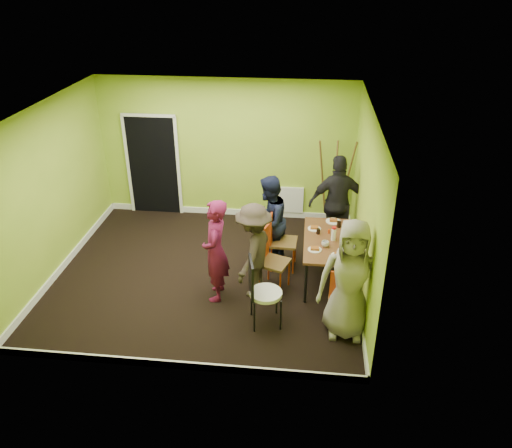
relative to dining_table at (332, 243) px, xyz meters
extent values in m
plane|color=black|center=(-2.05, -0.06, -0.70)|extent=(5.00, 5.00, 0.00)
cube|color=#8DB12D|center=(-2.05, 2.19, 0.70)|extent=(5.00, 0.04, 2.80)
cube|color=#8DB12D|center=(-2.05, -2.31, 0.70)|extent=(5.00, 0.04, 2.80)
cube|color=#8DB12D|center=(-4.55, -0.06, 0.70)|extent=(0.04, 4.50, 2.80)
cube|color=#8DB12D|center=(0.45, -0.06, 0.70)|extent=(0.04, 4.50, 2.80)
cube|color=white|center=(-2.05, -0.06, 2.10)|extent=(5.00, 4.50, 0.04)
cube|color=black|center=(-3.55, 2.16, 0.32)|extent=(1.00, 0.05, 2.04)
cube|color=white|center=(-0.75, 2.16, -0.30)|extent=(0.50, 0.04, 0.55)
cylinder|color=black|center=(-0.39, -0.69, -0.34)|extent=(0.04, 0.04, 0.71)
cylinder|color=black|center=(0.39, -0.69, -0.34)|extent=(0.04, 0.04, 0.71)
cylinder|color=black|center=(-0.39, 0.69, -0.34)|extent=(0.04, 0.04, 0.71)
cylinder|color=black|center=(0.39, 0.69, -0.34)|extent=(0.04, 0.04, 0.71)
cube|color=brown|center=(0.00, 0.00, 0.03)|extent=(0.90, 1.50, 0.04)
cylinder|color=#C34012|center=(-0.96, 0.48, -0.45)|extent=(0.03, 0.03, 0.49)
cylinder|color=#C34012|center=(-0.98, 0.11, -0.45)|extent=(0.03, 0.03, 0.49)
cylinder|color=#C34012|center=(-0.59, 0.46, -0.45)|extent=(0.03, 0.03, 0.49)
cylinder|color=#C34012|center=(-0.61, 0.09, -0.45)|extent=(0.03, 0.03, 0.49)
cube|color=brown|center=(-0.79, 0.29, -0.20)|extent=(0.46, 0.46, 0.04)
cube|color=#C34012|center=(-0.99, 0.30, 0.09)|extent=(0.05, 0.42, 0.55)
cylinder|color=#C34012|center=(-1.00, -0.13, -0.46)|extent=(0.03, 0.03, 0.48)
cylinder|color=#C34012|center=(-1.12, -0.47, -0.46)|extent=(0.03, 0.03, 0.48)
cylinder|color=#C34012|center=(-0.66, -0.25, -0.46)|extent=(0.03, 0.03, 0.48)
cylinder|color=#C34012|center=(-0.78, -0.59, -0.46)|extent=(0.03, 0.03, 0.48)
cube|color=brown|center=(-0.89, -0.36, -0.22)|extent=(0.54, 0.54, 0.04)
cube|color=#C34012|center=(-1.08, -0.29, 0.07)|extent=(0.16, 0.39, 0.53)
cylinder|color=#C34012|center=(0.28, 0.96, -0.50)|extent=(0.02, 0.02, 0.39)
cylinder|color=#C34012|center=(-0.01, 1.00, -0.50)|extent=(0.02, 0.02, 0.39)
cylinder|color=#C34012|center=(0.24, 0.67, -0.50)|extent=(0.02, 0.02, 0.39)
cylinder|color=#C34012|center=(-0.05, 0.71, -0.50)|extent=(0.02, 0.02, 0.39)
cube|color=brown|center=(0.11, 0.84, -0.30)|extent=(0.39, 0.39, 0.03)
cube|color=#C34012|center=(0.14, 1.00, -0.07)|extent=(0.33, 0.07, 0.44)
cylinder|color=#C34012|center=(-0.04, -1.14, -0.49)|extent=(0.02, 0.02, 0.42)
cylinder|color=#C34012|center=(0.27, -1.18, -0.49)|extent=(0.02, 0.02, 0.42)
cylinder|color=#C34012|center=(0.00, -0.82, -0.49)|extent=(0.02, 0.02, 0.42)
cylinder|color=#C34012|center=(0.31, -0.86, -0.49)|extent=(0.02, 0.02, 0.42)
cube|color=brown|center=(0.14, -1.00, -0.28)|extent=(0.42, 0.42, 0.04)
cube|color=#C34012|center=(0.11, -1.18, -0.03)|extent=(0.35, 0.07, 0.46)
cylinder|color=black|center=(-1.18, -1.09, -0.45)|extent=(0.03, 0.03, 0.50)
cylinder|color=black|center=(-1.09, -1.46, -0.45)|extent=(0.03, 0.03, 0.50)
cylinder|color=black|center=(-0.81, -1.01, -0.45)|extent=(0.03, 0.03, 0.50)
cylinder|color=black|center=(-0.72, -1.37, -0.45)|extent=(0.03, 0.03, 0.50)
cylinder|color=white|center=(-0.95, -1.23, -0.19)|extent=(0.46, 0.46, 0.06)
cube|color=black|center=(-1.15, -1.28, 0.10)|extent=(0.13, 0.42, 0.55)
cylinder|color=brown|center=(-0.14, 2.05, 0.19)|extent=(0.25, 0.41, 1.78)
cylinder|color=brown|center=(0.31, 2.05, 0.19)|extent=(0.25, 0.41, 1.78)
cylinder|color=brown|center=(0.09, 1.79, 0.19)|extent=(0.04, 0.40, 1.74)
cube|color=brown|center=(0.09, 1.99, 0.14)|extent=(0.48, 0.04, 0.04)
cylinder|color=white|center=(-0.29, 0.32, 0.06)|extent=(0.22, 0.22, 0.01)
cylinder|color=white|center=(-0.28, -0.35, 0.06)|extent=(0.21, 0.21, 0.01)
cylinder|color=white|center=(0.03, 0.62, 0.06)|extent=(0.26, 0.26, 0.01)
cylinder|color=white|center=(0.08, -0.50, 0.06)|extent=(0.23, 0.23, 0.01)
cylinder|color=white|center=(0.24, 0.13, 0.06)|extent=(0.22, 0.22, 0.01)
cylinder|color=white|center=(0.28, -0.15, 0.06)|extent=(0.23, 0.23, 0.01)
cylinder|color=white|center=(0.01, -0.01, 0.16)|extent=(0.08, 0.08, 0.20)
cylinder|color=blue|center=(0.17, -0.40, 0.14)|extent=(0.08, 0.08, 0.18)
cylinder|color=#C34012|center=(-0.05, 0.20, 0.09)|extent=(0.03, 0.03, 0.07)
cylinder|color=black|center=(-0.23, 0.17, 0.10)|extent=(0.06, 0.06, 0.09)
cylinder|color=black|center=(0.11, 0.44, 0.11)|extent=(0.07, 0.07, 0.10)
cylinder|color=black|center=(0.12, -0.45, 0.11)|extent=(0.06, 0.06, 0.11)
imported|color=white|center=(-0.12, -0.23, 0.10)|extent=(0.12, 0.12, 0.09)
imported|color=white|center=(0.21, 0.07, 0.10)|extent=(0.10, 0.10, 0.09)
imported|color=#5F1033|center=(-1.77, -0.67, 0.13)|extent=(0.44, 0.63, 1.65)
imported|color=#141932|center=(-1.06, 0.41, 0.11)|extent=(0.80, 0.92, 1.61)
imported|color=#322921|center=(-1.21, -0.52, 0.08)|extent=(0.79, 1.10, 1.54)
imported|color=black|center=(0.11, 1.09, 0.19)|extent=(1.09, 0.58, 1.77)
imported|color=gray|center=(0.19, -1.33, 0.19)|extent=(0.89, 0.60, 1.78)
camera|label=1|loc=(-0.46, -7.00, 4.01)|focal=35.00mm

